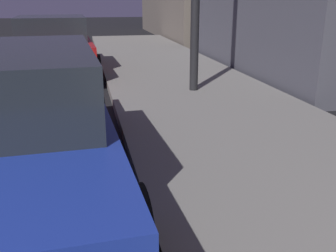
{
  "coord_description": "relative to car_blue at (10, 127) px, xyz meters",
  "views": [
    {
      "loc": [
        3.56,
        -0.58,
        1.83
      ],
      "look_at": [
        4.05,
        1.68,
        1.06
      ],
      "focal_mm": 41.05,
      "sensor_mm": 36.0,
      "label": 1
    }
  ],
  "objects": [
    {
      "name": "car_red",
      "position": [
        -0.0,
        6.26,
        -0.01
      ],
      "size": [
        2.14,
        4.08,
        1.43
      ],
      "color": "maroon",
      "rests_on": "ground"
    },
    {
      "name": "car_blue",
      "position": [
        0.0,
        0.0,
        0.0
      ],
      "size": [
        2.12,
        4.61,
        1.43
      ],
      "color": "navy",
      "rests_on": "ground"
    }
  ]
}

